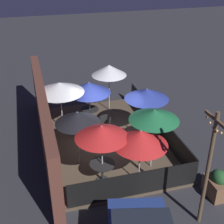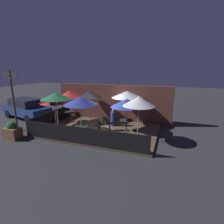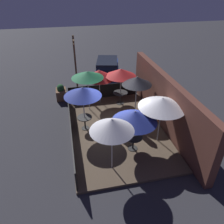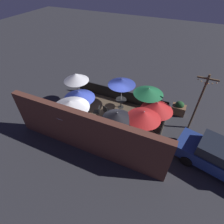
# 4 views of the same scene
# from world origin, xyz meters

# --- Properties ---
(ground_plane) EXTENTS (60.00, 60.00, 0.00)m
(ground_plane) POSITION_xyz_m (0.00, 0.00, 0.00)
(ground_plane) COLOR #2D2D33
(patio_deck) EXTENTS (7.47, 4.88, 0.12)m
(patio_deck) POSITION_xyz_m (0.00, 0.00, 0.06)
(patio_deck) COLOR brown
(patio_deck) RESTS_ON ground_plane
(building_wall) EXTENTS (9.07, 0.36, 2.82)m
(building_wall) POSITION_xyz_m (0.00, 2.67, 1.41)
(building_wall) COLOR brown
(building_wall) RESTS_ON ground_plane
(fence_front) EXTENTS (7.27, 0.05, 0.95)m
(fence_front) POSITION_xyz_m (0.00, -2.39, 0.59)
(fence_front) COLOR black
(fence_front) RESTS_ON patio_deck
(fence_side_left) EXTENTS (0.05, 4.68, 0.95)m
(fence_side_left) POSITION_xyz_m (-3.69, 0.00, 0.59)
(fence_side_left) COLOR black
(fence_side_left) RESTS_ON patio_deck
(patio_umbrella_0) EXTENTS (1.87, 1.87, 2.35)m
(patio_umbrella_0) POSITION_xyz_m (-2.65, 0.89, 2.23)
(patio_umbrella_0) COLOR #B2B2B7
(patio_umbrella_0) RESTS_ON patio_deck
(patio_umbrella_1) EXTENTS (2.03, 2.03, 2.09)m
(patio_umbrella_1) POSITION_xyz_m (1.74, 0.40, 1.95)
(patio_umbrella_1) COLOR #B2B2B7
(patio_umbrella_1) RESTS_ON patio_deck
(patio_umbrella_2) EXTENTS (1.88, 1.88, 2.43)m
(patio_umbrella_2) POSITION_xyz_m (-0.38, -1.63, 2.32)
(patio_umbrella_2) COLOR #B2B2B7
(patio_umbrella_2) RESTS_ON patio_deck
(patio_umbrella_3) EXTENTS (1.70, 1.70, 2.30)m
(patio_umbrella_3) POSITION_xyz_m (-1.37, 1.49, 2.19)
(patio_umbrella_3) COLOR #B2B2B7
(patio_umbrella_3) RESTS_ON patio_deck
(patio_umbrella_4) EXTENTS (1.91, 1.91, 2.21)m
(patio_umbrella_4) POSITION_xyz_m (-3.10, -0.36, 2.05)
(patio_umbrella_4) COLOR #B2B2B7
(patio_umbrella_4) RESTS_ON patio_deck
(patio_umbrella_5) EXTENTS (1.85, 1.85, 2.48)m
(patio_umbrella_5) POSITION_xyz_m (-2.33, -1.15, 2.40)
(patio_umbrella_5) COLOR #B2B2B7
(patio_umbrella_5) RESTS_ON patio_deck
(patio_umbrella_6) EXTENTS (2.18, 2.18, 2.39)m
(patio_umbrella_6) POSITION_xyz_m (1.40, 1.79, 2.27)
(patio_umbrella_6) COLOR #B2B2B7
(patio_umbrella_6) RESTS_ON patio_deck
(patio_umbrella_7) EXTENTS (1.75, 1.75, 2.49)m
(patio_umbrella_7) POSITION_xyz_m (2.71, -0.83, 2.34)
(patio_umbrella_7) COLOR #B2B2B7
(patio_umbrella_7) RESTS_ON patio_deck
(dining_table_0) EXTENTS (0.92, 0.92, 0.77)m
(dining_table_0) POSITION_xyz_m (-2.65, 0.89, 0.74)
(dining_table_0) COLOR black
(dining_table_0) RESTS_ON patio_deck
(dining_table_1) EXTENTS (0.86, 0.86, 0.71)m
(dining_table_1) POSITION_xyz_m (1.74, 0.40, 0.69)
(dining_table_1) COLOR black
(dining_table_1) RESTS_ON patio_deck
(dining_table_2) EXTENTS (0.77, 0.77, 0.72)m
(dining_table_2) POSITION_xyz_m (-0.38, -1.63, 0.69)
(dining_table_2) COLOR black
(dining_table_2) RESTS_ON patio_deck
(patio_chair_0) EXTENTS (0.50, 0.50, 0.95)m
(patio_chair_0) POSITION_xyz_m (0.66, 0.06, 0.64)
(patio_chair_0) COLOR black
(patio_chair_0) RESTS_ON patio_deck
(patio_chair_1) EXTENTS (0.52, 0.52, 0.91)m
(patio_chair_1) POSITION_xyz_m (0.17, -0.29, 0.61)
(patio_chair_1) COLOR black
(patio_chair_1) RESTS_ON patio_deck
(patron_0) EXTENTS (0.52, 0.52, 1.20)m
(patron_0) POSITION_xyz_m (0.63, 1.07, 0.66)
(patron_0) COLOR navy
(patron_0) RESTS_ON patio_deck
(planter_box) EXTENTS (0.93, 0.65, 1.05)m
(planter_box) POSITION_xyz_m (-4.34, -2.81, 0.46)
(planter_box) COLOR brown
(planter_box) RESTS_ON ground_plane
(light_post) EXTENTS (1.10, 0.12, 3.95)m
(light_post) POSITION_xyz_m (-5.24, -1.64, 2.21)
(light_post) COLOR brown
(light_post) RESTS_ON ground_plane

